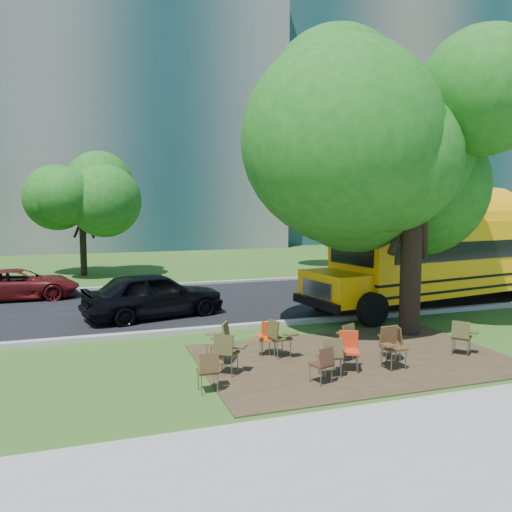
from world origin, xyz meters
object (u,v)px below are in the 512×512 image
object	(u,v)px
chair_0	(209,367)
chair_9	(268,335)
chair_6	(394,339)
chair_2	(324,361)
chair_7	(462,334)
chair_1	(227,350)
chair_3	(348,347)
school_bus	(469,255)
chair_4	(332,353)
chair_8	(220,338)
black_car	(154,295)
chair_5	(391,343)
chair_11	(345,338)
main_tree	(415,148)
bg_car_red	(20,284)

from	to	relation	value
chair_0	chair_9	world-z (taller)	chair_9
chair_9	chair_6	bearing A→B (deg)	-179.59
chair_2	chair_7	xyz separation A→B (m)	(3.90, 0.64, 0.05)
chair_1	chair_2	bearing A→B (deg)	2.90
chair_3	chair_7	world-z (taller)	chair_3
school_bus	chair_6	distance (m)	8.41
chair_4	chair_9	distance (m)	2.00
chair_0	chair_8	bearing A→B (deg)	69.19
chair_1	black_car	bearing A→B (deg)	133.16
chair_5	chair_11	bearing A→B (deg)	-50.81
chair_6	chair_7	distance (m)	1.71
main_tree	chair_6	size ratio (longest dim) A/B	10.97
chair_0	chair_3	bearing A→B (deg)	5.08
chair_11	chair_0	bearing A→B (deg)	169.69
chair_4	black_car	bearing A→B (deg)	116.46
chair_3	chair_9	bearing A→B (deg)	-26.94
chair_5	chair_8	bearing A→B (deg)	-25.54
chair_2	chair_6	xyz separation A→B (m)	(2.20, 0.89, 0.01)
chair_5	black_car	xyz separation A→B (m)	(-4.23, 6.60, 0.17)
chair_7	chair_9	size ratio (longest dim) A/B	1.08
bg_car_red	main_tree	bearing A→B (deg)	-130.10
black_car	chair_5	bearing A→B (deg)	-160.74
chair_8	chair_5	bearing A→B (deg)	-84.75
chair_7	chair_5	bearing A→B (deg)	-124.18
main_tree	chair_5	size ratio (longest dim) A/B	9.39
chair_5	chair_3	bearing A→B (deg)	-11.43
chair_0	chair_11	world-z (taller)	chair_11
main_tree	chair_9	size ratio (longest dim) A/B	10.88
chair_4	black_car	size ratio (longest dim) A/B	0.20
chair_7	black_car	distance (m)	8.96
main_tree	bg_car_red	size ratio (longest dim) A/B	2.06
chair_5	black_car	distance (m)	7.84
school_bus	chair_7	size ratio (longest dim) A/B	14.62
chair_6	chair_11	xyz separation A→B (m)	(-1.09, 0.27, 0.06)
school_bus	chair_6	xyz separation A→B (m)	(-6.57, -5.10, -1.25)
chair_11	school_bus	bearing A→B (deg)	7.22
chair_1	black_car	distance (m)	5.96
chair_8	bg_car_red	world-z (taller)	bg_car_red
chair_6	chair_3	bearing A→B (deg)	124.04
chair_2	chair_7	distance (m)	3.95
chair_8	chair_3	bearing A→B (deg)	-89.69
chair_2	black_car	xyz separation A→B (m)	(-2.43, 6.99, 0.27)
chair_9	chair_11	xyz separation A→B (m)	(1.50, -0.96, 0.05)
chair_2	chair_8	world-z (taller)	chair_8
chair_6	chair_9	size ratio (longest dim) A/B	0.99
main_tree	chair_5	bearing A→B (deg)	-132.25
chair_6	black_car	distance (m)	7.66
chair_7	chair_2	bearing A→B (deg)	-121.70
chair_9	chair_1	bearing A→B (deg)	65.36
main_tree	chair_7	xyz separation A→B (m)	(-0.05, -2.11, -4.51)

